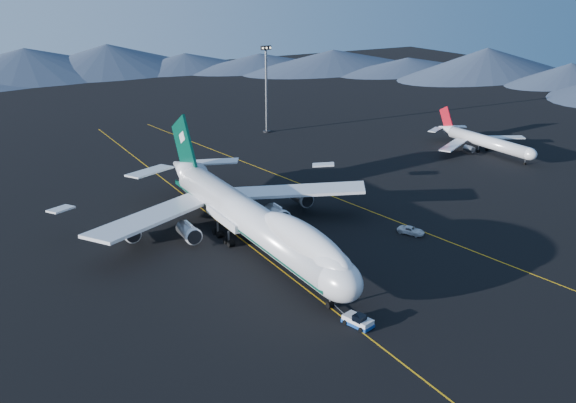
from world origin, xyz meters
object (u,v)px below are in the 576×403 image
pushback_tug (358,321)px  second_jet (484,141)px  service_van (411,230)px  boeing_747 (251,218)px  floodlight_mast (266,89)px

pushback_tug → second_jet: 105.71m
service_van → second_jet: bearing=5.6°
second_jet → service_van: second_jet is taller
second_jet → service_van: size_ratio=6.99×
boeing_747 → floodlight_mast: size_ratio=2.67×
boeing_747 → service_van: bearing=-18.5°
boeing_747 → pushback_tug: (0.61, -32.90, -5.19)m
service_van → floodlight_mast: 91.37m
second_jet → floodlight_mast: (-42.09, 52.29, 10.55)m
boeing_747 → floodlight_mast: 91.67m
service_van → boeing_747: bearing=134.7°
pushback_tug → boeing_747: bearing=75.8°
second_jet → floodlight_mast: bearing=111.7°
boeing_747 → service_van: size_ratio=13.69×
second_jet → floodlight_mast: floodlight_mast is taller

